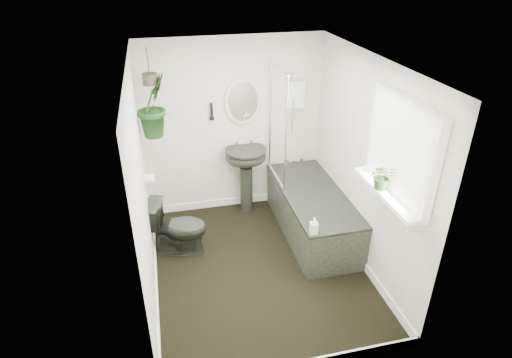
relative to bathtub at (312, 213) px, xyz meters
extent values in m
cube|color=black|center=(-0.80, -0.50, -0.30)|extent=(2.30, 2.80, 0.02)
cube|color=white|center=(-0.80, -0.50, 2.02)|extent=(2.30, 2.80, 0.02)
cube|color=white|center=(-0.80, 0.91, 0.86)|extent=(2.30, 0.02, 2.30)
cube|color=white|center=(-0.80, -1.91, 0.86)|extent=(2.30, 0.02, 2.30)
cube|color=white|center=(-1.96, -0.50, 0.86)|extent=(0.02, 2.80, 2.30)
cube|color=white|center=(0.36, -0.50, 0.86)|extent=(0.02, 2.80, 2.30)
cube|color=white|center=(-0.80, -0.50, -0.24)|extent=(2.30, 2.80, 0.10)
cube|color=white|center=(0.00, 0.84, 1.26)|extent=(0.20, 0.10, 0.35)
ellipsoid|color=beige|center=(-0.68, 0.87, 1.21)|extent=(0.46, 0.03, 0.62)
cylinder|color=black|center=(-1.08, 0.86, 1.11)|extent=(0.04, 0.04, 0.22)
cylinder|color=white|center=(-1.90, 0.20, 0.61)|extent=(0.11, 0.11, 0.11)
cube|color=white|center=(0.29, -1.20, 1.36)|extent=(0.08, 1.00, 0.90)
cube|color=white|center=(0.22, -1.20, 0.94)|extent=(0.18, 1.00, 0.04)
cube|color=white|center=(0.24, -1.20, 1.36)|extent=(0.01, 0.86, 0.76)
imported|color=black|center=(-1.65, 0.00, 0.05)|extent=(0.74, 0.54, 0.68)
imported|color=black|center=(0.19, -1.15, 1.08)|extent=(0.27, 0.25, 0.24)
imported|color=black|center=(-1.77, 0.45, 1.38)|extent=(0.48, 0.50, 0.70)
imported|color=#2C2626|center=(-0.29, -0.79, 0.38)|extent=(0.10, 0.10, 0.18)
cylinder|color=#352F24|center=(-1.77, 0.45, 1.67)|extent=(0.16, 0.16, 0.12)
camera|label=1|loc=(-1.71, -4.19, 2.89)|focal=30.00mm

